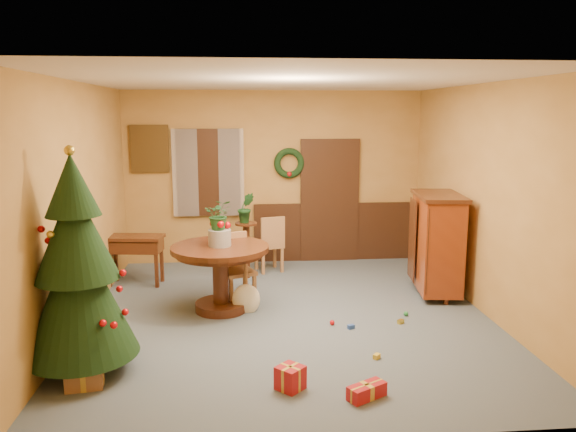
{
  "coord_description": "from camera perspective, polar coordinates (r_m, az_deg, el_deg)",
  "views": [
    {
      "loc": [
        -0.6,
        -6.71,
        2.53
      ],
      "look_at": [
        0.03,
        0.4,
        1.22
      ],
      "focal_mm": 35.0,
      "sensor_mm": 36.0,
      "label": 1
    }
  ],
  "objects": [
    {
      "name": "guitar",
      "position": [
        7.22,
        -4.3,
        -6.55
      ],
      "size": [
        0.5,
        0.63,
        0.83
      ],
      "primitive_type": null,
      "rotation": [
        -0.49,
        0.0,
        0.29
      ],
      "color": "#EBE6C4",
      "rests_on": "floor"
    },
    {
      "name": "christmas_tree",
      "position": [
        5.75,
        -20.59,
        -5.04
      ],
      "size": [
        1.09,
        1.09,
        2.24
      ],
      "color": "#382111",
      "rests_on": "floor"
    },
    {
      "name": "dining_table",
      "position": [
        7.27,
        -6.89,
        -5.01
      ],
      "size": [
        1.25,
        1.25,
        0.86
      ],
      "color": "black",
      "rests_on": "floor"
    },
    {
      "name": "toy_d",
      "position": [
        6.93,
        4.5,
        -10.74
      ],
      "size": [
        0.06,
        0.06,
        0.06
      ],
      "primitive_type": "sphere",
      "color": "red",
      "rests_on": "floor"
    },
    {
      "name": "centerpiece_plant",
      "position": [
        7.12,
        -7.01,
        0.14
      ],
      "size": [
        0.35,
        0.3,
        0.39
      ],
      "primitive_type": "imported",
      "color": "#1E4C23",
      "rests_on": "urn"
    },
    {
      "name": "gift_b",
      "position": [
        5.41,
        0.23,
        -16.11
      ],
      "size": [
        0.31,
        0.31,
        0.22
      ],
      "color": "maroon",
      "rests_on": "floor"
    },
    {
      "name": "toy_b",
      "position": [
        7.35,
        11.88,
        -9.69
      ],
      "size": [
        0.06,
        0.06,
        0.06
      ],
      "primitive_type": "sphere",
      "color": "#217B36",
      "rests_on": "floor"
    },
    {
      "name": "chair_near",
      "position": [
        7.6,
        -5.32,
        -5.05
      ],
      "size": [
        0.53,
        0.53,
        0.94
      ],
      "color": "olive",
      "rests_on": "floor"
    },
    {
      "name": "stand_plant",
      "position": [
        8.59,
        -4.3,
        0.85
      ],
      "size": [
        0.29,
        0.24,
        0.47
      ],
      "primitive_type": "imported",
      "rotation": [
        0.0,
        0.0,
        0.16
      ],
      "color": "#19471E",
      "rests_on": "plant_stand"
    },
    {
      "name": "sideboard",
      "position": [
        8.11,
        14.9,
        -2.48
      ],
      "size": [
        0.73,
        1.18,
        1.43
      ],
      "color": "#511C09",
      "rests_on": "floor"
    },
    {
      "name": "urn",
      "position": [
        7.18,
        -6.96,
        -2.2
      ],
      "size": [
        0.29,
        0.29,
        0.21
      ],
      "primitive_type": "cylinder",
      "color": "slate",
      "rests_on": "dining_table"
    },
    {
      "name": "room_envelope",
      "position": [
        9.55,
        -0.17,
        1.92
      ],
      "size": [
        5.5,
        5.5,
        5.5
      ],
      "color": "#3D4859",
      "rests_on": "ground"
    },
    {
      "name": "gift_a",
      "position": [
        5.78,
        -19.96,
        -15.19
      ],
      "size": [
        0.37,
        0.29,
        0.18
      ],
      "color": "brown",
      "rests_on": "floor"
    },
    {
      "name": "gift_d",
      "position": [
        5.33,
        8.0,
        -17.21
      ],
      "size": [
        0.39,
        0.31,
        0.13
      ],
      "color": "maroon",
      "rests_on": "floor"
    },
    {
      "name": "plant_stand",
      "position": [
        8.7,
        -4.25,
        -2.8
      ],
      "size": [
        0.34,
        0.34,
        0.87
      ],
      "color": "black",
      "rests_on": "floor"
    },
    {
      "name": "gift_c",
      "position": [
        6.91,
        -18.01,
        -10.9
      ],
      "size": [
        0.35,
        0.33,
        0.16
      ],
      "color": "brown",
      "rests_on": "floor"
    },
    {
      "name": "writing_desk",
      "position": [
        8.64,
        -15.28,
        -3.14
      ],
      "size": [
        0.88,
        0.52,
        0.74
      ],
      "color": "black",
      "rests_on": "floor"
    },
    {
      "name": "toy_a",
      "position": [
        6.84,
        6.42,
        -11.11
      ],
      "size": [
        0.09,
        0.08,
        0.05
      ],
      "primitive_type": "cube",
      "rotation": [
        0.0,
        0.0,
        0.44
      ],
      "color": "#24489F",
      "rests_on": "floor"
    },
    {
      "name": "chair_far",
      "position": [
        8.99,
        -1.79,
        -2.67
      ],
      "size": [
        0.5,
        0.5,
        0.92
      ],
      "color": "olive",
      "rests_on": "floor"
    },
    {
      "name": "toy_c",
      "position": [
        6.11,
        9.0,
        -13.9
      ],
      "size": [
        0.09,
        0.09,
        0.05
      ],
      "primitive_type": "cube",
      "rotation": [
        0.0,
        0.0,
        0.81
      ],
      "color": "gold",
      "rests_on": "floor"
    },
    {
      "name": "toy_e",
      "position": [
        7.09,
        11.38,
        -10.47
      ],
      "size": [
        0.09,
        0.09,
        0.05
      ],
      "primitive_type": "cube",
      "rotation": [
        0.0,
        0.0,
        0.65
      ],
      "color": "gold",
      "rests_on": "floor"
    }
  ]
}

